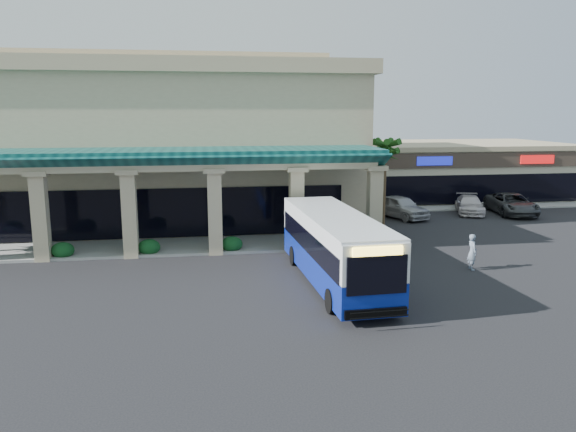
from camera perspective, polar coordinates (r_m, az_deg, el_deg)
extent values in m
plane|color=black|center=(26.50, -0.46, -6.40)|extent=(110.00, 110.00, 0.00)
imported|color=slate|center=(29.23, 18.21, -3.49)|extent=(0.45, 0.67, 1.80)
imported|color=#A8A8AA|center=(42.10, 11.35, 0.93)|extent=(3.56, 5.23, 1.65)
imported|color=silver|center=(45.32, 17.97, 1.10)|extent=(3.37, 5.02, 1.35)
imported|color=#3C3D3F|center=(46.05, 21.77, 1.15)|extent=(3.44, 6.02, 1.58)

